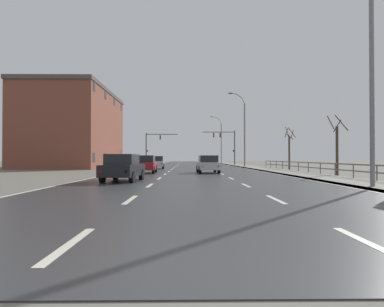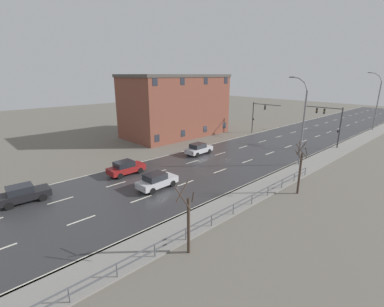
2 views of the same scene
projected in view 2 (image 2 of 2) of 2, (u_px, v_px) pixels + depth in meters
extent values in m
cube|color=#666056|center=(266.00, 147.00, 42.03)|extent=(160.00, 160.00, 0.12)
cube|color=#303033|center=(302.00, 135.00, 49.91)|extent=(14.00, 120.00, 0.02)
cube|color=beige|center=(61.00, 200.00, 24.02)|extent=(0.16, 2.20, 0.01)
cube|color=beige|center=(116.00, 184.00, 27.58)|extent=(0.16, 2.20, 0.01)
cube|color=beige|center=(159.00, 172.00, 31.13)|extent=(0.16, 2.20, 0.01)
cube|color=beige|center=(193.00, 162.00, 34.68)|extent=(0.16, 2.20, 0.01)
cube|color=beige|center=(220.00, 154.00, 38.24)|extent=(0.16, 2.20, 0.01)
cube|color=beige|center=(243.00, 147.00, 41.79)|extent=(0.16, 2.20, 0.01)
cube|color=beige|center=(262.00, 141.00, 45.35)|extent=(0.16, 2.20, 0.01)
cube|color=beige|center=(279.00, 137.00, 48.90)|extent=(0.16, 2.20, 0.01)
cube|color=beige|center=(293.00, 132.00, 52.46)|extent=(0.16, 2.20, 0.01)
cube|color=beige|center=(306.00, 129.00, 56.01)|extent=(0.16, 2.20, 0.01)
cube|color=beige|center=(317.00, 125.00, 59.57)|extent=(0.16, 2.20, 0.01)
cube|color=beige|center=(326.00, 123.00, 63.12)|extent=(0.16, 2.20, 0.01)
cube|color=beige|center=(335.00, 120.00, 66.67)|extent=(0.16, 2.20, 0.01)
cube|color=beige|center=(343.00, 118.00, 70.23)|extent=(0.16, 2.20, 0.01)
cube|color=beige|center=(350.00, 116.00, 73.78)|extent=(0.16, 2.20, 0.01)
cube|color=beige|center=(356.00, 114.00, 77.34)|extent=(0.16, 2.20, 0.01)
cube|color=beige|center=(362.00, 112.00, 80.89)|extent=(0.16, 2.20, 0.01)
cube|color=beige|center=(368.00, 111.00, 84.45)|extent=(0.16, 2.20, 0.01)
cube|color=beige|center=(373.00, 109.00, 88.00)|extent=(0.16, 2.20, 0.01)
cube|color=beige|center=(82.00, 220.00, 20.76)|extent=(0.16, 2.20, 0.01)
cube|color=beige|center=(141.00, 199.00, 24.32)|extent=(0.16, 2.20, 0.01)
cube|color=beige|center=(186.00, 183.00, 27.87)|extent=(0.16, 2.20, 0.01)
cube|color=beige|center=(220.00, 171.00, 31.42)|extent=(0.16, 2.20, 0.01)
cube|color=beige|center=(247.00, 161.00, 34.98)|extent=(0.16, 2.20, 0.01)
cube|color=beige|center=(270.00, 153.00, 38.53)|extent=(0.16, 2.20, 0.01)
cube|color=beige|center=(288.00, 147.00, 42.09)|extent=(0.16, 2.20, 0.01)
cube|color=beige|center=(304.00, 141.00, 45.64)|extent=(0.16, 2.20, 0.01)
cube|color=beige|center=(317.00, 136.00, 49.20)|extent=(0.16, 2.20, 0.01)
cube|color=beige|center=(329.00, 132.00, 52.75)|extent=(0.16, 2.20, 0.01)
cube|color=beige|center=(339.00, 128.00, 56.30)|extent=(0.16, 2.20, 0.01)
cube|color=beige|center=(348.00, 125.00, 59.86)|extent=(0.16, 2.20, 0.01)
cube|color=beige|center=(356.00, 122.00, 63.41)|extent=(0.16, 2.20, 0.01)
cube|color=beige|center=(363.00, 120.00, 66.97)|extent=(0.16, 2.20, 0.01)
cube|color=beige|center=(370.00, 118.00, 70.52)|extent=(0.16, 2.20, 0.01)
cube|color=beige|center=(375.00, 116.00, 74.08)|extent=(0.16, 2.20, 0.01)
cube|color=beige|center=(381.00, 114.00, 77.63)|extent=(0.16, 2.20, 0.01)
cube|color=beige|center=(341.00, 142.00, 45.12)|extent=(0.16, 120.00, 0.01)
cube|color=beige|center=(269.00, 130.00, 54.69)|extent=(0.16, 120.00, 0.01)
cube|color=gray|center=(352.00, 143.00, 43.96)|extent=(3.00, 120.00, 0.12)
cube|color=slate|center=(343.00, 142.00, 44.95)|extent=(0.16, 120.00, 0.12)
cube|color=#515459|center=(199.00, 222.00, 18.75)|extent=(0.06, 32.95, 0.08)
cube|color=#515459|center=(199.00, 227.00, 18.87)|extent=(0.06, 32.95, 0.08)
cylinder|color=#515459|center=(69.00, 296.00, 13.04)|extent=(0.07, 0.07, 1.00)
cylinder|color=#515459|center=(117.00, 271.00, 14.71)|extent=(0.07, 0.07, 1.00)
cylinder|color=#515459|center=(155.00, 251.00, 16.38)|extent=(0.07, 0.07, 1.00)
cylinder|color=#515459|center=(186.00, 235.00, 18.05)|extent=(0.07, 0.07, 1.00)
cylinder|color=#515459|center=(212.00, 221.00, 19.71)|extent=(0.07, 0.07, 1.00)
cylinder|color=#515459|center=(233.00, 210.00, 21.38)|extent=(0.07, 0.07, 1.00)
cylinder|color=#515459|center=(252.00, 200.00, 23.05)|extent=(0.07, 0.07, 1.00)
cylinder|color=#515459|center=(268.00, 191.00, 24.72)|extent=(0.07, 0.07, 1.00)
cylinder|color=#515459|center=(282.00, 184.00, 26.39)|extent=(0.07, 0.07, 1.00)
cylinder|color=#515459|center=(294.00, 178.00, 28.06)|extent=(0.07, 0.07, 1.00)
cylinder|color=#515459|center=(305.00, 172.00, 29.73)|extent=(0.07, 0.07, 1.00)
cylinder|color=slate|center=(303.00, 129.00, 32.25)|extent=(0.20, 0.20, 9.06)
cylinder|color=slate|center=(306.00, 87.00, 30.99)|extent=(0.48, 0.11, 0.87)
cylinder|color=slate|center=(302.00, 81.00, 31.20)|extent=(0.81, 0.11, 0.61)
cylinder|color=slate|center=(296.00, 78.00, 31.68)|extent=(0.91, 0.11, 0.27)
cube|color=#333335|center=(292.00, 77.00, 31.98)|extent=(0.56, 0.24, 0.12)
cylinder|color=slate|center=(377.00, 107.00, 53.27)|extent=(0.20, 0.20, 9.52)
cylinder|color=slate|center=(381.00, 79.00, 51.95)|extent=(0.54, 0.11, 0.99)
cylinder|color=slate|center=(378.00, 75.00, 52.19)|extent=(0.91, 0.11, 0.69)
cylinder|color=slate|center=(372.00, 73.00, 52.73)|extent=(1.04, 0.11, 0.29)
cube|color=#333335|center=(369.00, 73.00, 53.08)|extent=(0.56, 0.24, 0.12)
cylinder|color=#38383A|center=(340.00, 128.00, 40.28)|extent=(0.18, 0.18, 6.20)
cylinder|color=#38383A|center=(323.00, 107.00, 41.48)|extent=(5.73, 0.12, 0.12)
cube|color=black|center=(324.00, 111.00, 41.43)|extent=(0.20, 0.28, 0.80)
sphere|color=#2D2D2D|center=(324.00, 110.00, 41.26)|extent=(0.14, 0.14, 0.14)
sphere|color=#F2AD19|center=(324.00, 111.00, 41.34)|extent=(0.14, 0.14, 0.14)
sphere|color=#2D2D2D|center=(324.00, 113.00, 41.41)|extent=(0.14, 0.14, 0.14)
cube|color=black|center=(317.00, 111.00, 42.24)|extent=(0.20, 0.28, 0.80)
sphere|color=#2D2D2D|center=(317.00, 109.00, 42.06)|extent=(0.14, 0.14, 0.14)
sphere|color=#F2AD19|center=(316.00, 111.00, 42.14)|extent=(0.14, 0.14, 0.14)
sphere|color=#2D2D2D|center=(316.00, 112.00, 42.21)|extent=(0.14, 0.14, 0.14)
cube|color=black|center=(338.00, 131.00, 40.54)|extent=(0.18, 0.12, 0.32)
cylinder|color=#38383A|center=(253.00, 117.00, 51.70)|extent=(0.18, 0.18, 5.82)
cylinder|color=#38383A|center=(267.00, 105.00, 49.00)|extent=(5.60, 0.12, 0.12)
cube|color=black|center=(265.00, 108.00, 49.35)|extent=(0.20, 0.28, 0.80)
sphere|color=#2D2D2D|center=(265.00, 106.00, 49.18)|extent=(0.14, 0.14, 0.14)
sphere|color=#2D2D2D|center=(265.00, 108.00, 49.25)|extent=(0.14, 0.14, 0.14)
sphere|color=green|center=(265.00, 109.00, 49.33)|extent=(0.14, 0.14, 0.14)
cube|color=black|center=(253.00, 119.00, 51.61)|extent=(0.18, 0.12, 0.32)
cube|color=black|center=(24.00, 195.00, 23.62)|extent=(2.00, 4.20, 0.64)
cube|color=black|center=(20.00, 189.00, 23.29)|extent=(1.68, 2.09, 0.60)
cube|color=slate|center=(32.00, 187.00, 23.88)|extent=(1.41, 0.16, 0.51)
cylinder|color=black|center=(43.00, 198.00, 23.89)|extent=(0.26, 0.67, 0.66)
cylinder|color=black|center=(39.00, 192.00, 25.08)|extent=(0.26, 0.67, 0.66)
cylinder|color=black|center=(9.00, 206.00, 22.33)|extent=(0.26, 0.67, 0.66)
cylinder|color=black|center=(6.00, 199.00, 23.52)|extent=(0.26, 0.67, 0.66)
cube|color=maroon|center=(126.00, 169.00, 30.26)|extent=(1.83, 4.13, 0.64)
cube|color=black|center=(124.00, 164.00, 29.92)|extent=(1.59, 2.03, 0.60)
cube|color=slate|center=(131.00, 162.00, 30.56)|extent=(1.41, 0.10, 0.51)
cylinder|color=black|center=(140.00, 170.00, 30.64)|extent=(0.23, 0.66, 0.66)
cylinder|color=black|center=(132.00, 167.00, 31.76)|extent=(0.23, 0.66, 0.66)
cylinder|color=black|center=(120.00, 176.00, 28.94)|extent=(0.23, 0.66, 0.66)
cylinder|color=black|center=(113.00, 172.00, 30.05)|extent=(0.23, 0.66, 0.66)
cube|color=red|center=(107.00, 172.00, 29.35)|extent=(0.16, 0.04, 0.14)
cube|color=red|center=(113.00, 175.00, 28.45)|extent=(0.16, 0.04, 0.14)
cube|color=#B7B7BC|center=(199.00, 150.00, 37.96)|extent=(1.98, 4.19, 0.64)
cube|color=black|center=(198.00, 146.00, 37.62)|extent=(1.67, 2.08, 0.60)
cube|color=slate|center=(202.00, 145.00, 38.28)|extent=(1.41, 0.16, 0.51)
cylinder|color=black|center=(209.00, 151.00, 38.40)|extent=(0.26, 0.67, 0.66)
cylinder|color=black|center=(201.00, 149.00, 39.47)|extent=(0.26, 0.67, 0.66)
cylinder|color=black|center=(197.00, 155.00, 36.63)|extent=(0.26, 0.67, 0.66)
cylinder|color=black|center=(189.00, 153.00, 37.71)|extent=(0.26, 0.67, 0.66)
cube|color=red|center=(185.00, 152.00, 36.99)|extent=(0.16, 0.05, 0.14)
cube|color=red|center=(192.00, 153.00, 36.12)|extent=(0.16, 0.05, 0.14)
cube|color=#B7B7BC|center=(157.00, 182.00, 26.53)|extent=(1.96, 4.18, 0.64)
cube|color=black|center=(155.00, 177.00, 26.19)|extent=(1.65, 2.07, 0.60)
cube|color=slate|center=(163.00, 174.00, 26.85)|extent=(1.41, 0.15, 0.51)
cylinder|color=black|center=(172.00, 184.00, 26.96)|extent=(0.25, 0.67, 0.66)
cylinder|color=black|center=(162.00, 179.00, 28.04)|extent=(0.25, 0.67, 0.66)
cylinder|color=black|center=(152.00, 191.00, 25.21)|extent=(0.25, 0.67, 0.66)
cylinder|color=black|center=(142.00, 186.00, 26.28)|extent=(0.25, 0.67, 0.66)
cube|color=red|center=(136.00, 186.00, 25.57)|extent=(0.16, 0.05, 0.14)
cube|color=red|center=(144.00, 190.00, 24.69)|extent=(0.16, 0.05, 0.14)
cube|color=brown|center=(176.00, 107.00, 49.18)|extent=(10.04, 18.38, 10.38)
cube|color=#4C4742|center=(175.00, 76.00, 47.66)|extent=(10.24, 18.75, 0.50)
cube|color=#282D38|center=(157.00, 138.00, 41.46)|extent=(0.04, 0.90, 1.10)
cube|color=#282D38|center=(183.00, 133.00, 44.97)|extent=(0.04, 0.90, 1.10)
cube|color=#282D38|center=(205.00, 129.00, 48.48)|extent=(0.04, 0.90, 1.10)
cube|color=#282D38|center=(224.00, 125.00, 51.98)|extent=(0.04, 0.90, 1.10)
cube|color=#282D38|center=(155.00, 82.00, 39.11)|extent=(0.04, 0.90, 1.10)
cube|color=#282D38|center=(183.00, 81.00, 42.62)|extent=(0.04, 0.90, 1.10)
cube|color=#282D38|center=(206.00, 81.00, 46.13)|extent=(0.04, 0.90, 1.10)
cube|color=#282D38|center=(226.00, 80.00, 49.63)|extent=(0.04, 0.90, 1.10)
cylinder|color=#423328|center=(189.00, 226.00, 16.52)|extent=(0.20, 0.20, 3.75)
cylinder|color=#423328|center=(183.00, 198.00, 15.50)|extent=(1.14, 0.30, 1.19)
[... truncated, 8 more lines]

